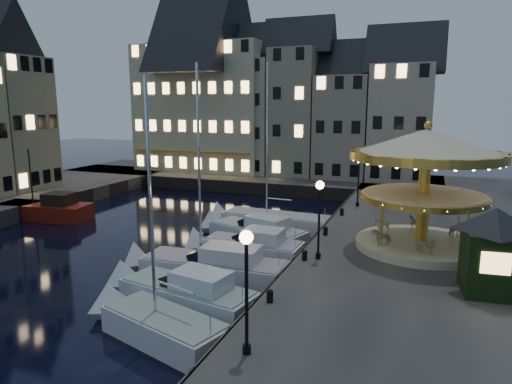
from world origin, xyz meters
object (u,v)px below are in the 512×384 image
at_px(motorboat_d, 246,248).
at_px(motorboat_a, 156,325).
at_px(motorboat_b, 181,293).
at_px(carousel, 426,166).
at_px(motorboat_f, 270,221).
at_px(red_fishing_boat, 46,211).
at_px(bollard_d, 342,211).
at_px(streetlamp_b, 319,209).
at_px(streetlamp_c, 359,173).
at_px(bollard_b, 305,255).
at_px(motorboat_c, 208,266).
at_px(bollard_c, 325,230).
at_px(streetlamp_a, 246,275).
at_px(ticket_kiosk, 495,236).
at_px(motorboat_e, 253,232).
at_px(bollard_a, 270,295).

bearing_deg(motorboat_d, motorboat_a, -88.35).
height_order(motorboat_b, carousel, carousel).
distance_m(motorboat_f, red_fishing_boat, 18.50).
xyz_separation_m(bollard_d, motorboat_f, (-5.39, -0.63, -1.07)).
bearing_deg(streetlamp_b, motorboat_a, -120.17).
bearing_deg(bollard_d, streetlamp_c, 80.27).
bearing_deg(bollard_b, motorboat_c, -167.36).
xyz_separation_m(streetlamp_c, motorboat_b, (-5.26, -18.74, -3.38)).
bearing_deg(bollard_c, motorboat_b, -115.55).
distance_m(motorboat_c, motorboat_d, 3.90).
height_order(bollard_d, motorboat_a, motorboat_a).
xyz_separation_m(streetlamp_c, motorboat_c, (-5.67, -15.14, -3.34)).
bearing_deg(motorboat_c, motorboat_b, -83.36).
distance_m(motorboat_a, motorboat_c, 6.58).
xyz_separation_m(bollard_c, carousel, (5.59, -0.73, 4.40)).
height_order(streetlamp_a, red_fishing_boat, red_fishing_boat).
height_order(streetlamp_b, red_fishing_boat, red_fishing_boat).
height_order(bollard_d, motorboat_d, motorboat_d).
bearing_deg(ticket_kiosk, red_fishing_boat, 167.77).
distance_m(streetlamp_c, carousel, 11.11).
bearing_deg(motorboat_b, motorboat_e, 93.41).
relative_size(streetlamp_a, bollard_a, 7.32).
relative_size(bollard_b, motorboat_c, 0.05).
height_order(bollard_b, motorboat_a, motorboat_a).
height_order(streetlamp_a, motorboat_a, motorboat_a).
height_order(bollard_a, motorboat_d, motorboat_d).
height_order(bollard_c, motorboat_a, motorboat_a).
distance_m(motorboat_b, carousel, 14.66).
distance_m(motorboat_a, red_fishing_boat, 23.49).
xyz_separation_m(motorboat_b, motorboat_e, (-0.65, 10.86, 0.00)).
xyz_separation_m(streetlamp_a, red_fishing_boat, (-24.02, 15.26, -3.32)).
relative_size(streetlamp_c, motorboat_a, 0.38).
relative_size(motorboat_a, ticket_kiosk, 2.56).
distance_m(streetlamp_a, motorboat_d, 13.63).
height_order(bollard_c, motorboat_b, motorboat_b).
height_order(streetlamp_b, motorboat_e, streetlamp_b).
bearing_deg(motorboat_c, streetlamp_c, 69.45).
relative_size(motorboat_e, ticket_kiosk, 1.87).
height_order(streetlamp_b, motorboat_f, motorboat_f).
bearing_deg(streetlamp_b, motorboat_c, -163.90).
height_order(motorboat_d, motorboat_f, motorboat_f).
distance_m(streetlamp_a, bollard_b, 9.82).
relative_size(motorboat_f, red_fishing_boat, 1.58).
xyz_separation_m(streetlamp_b, carousel, (4.99, 3.77, 1.99)).
relative_size(streetlamp_c, motorboat_f, 0.33).
bearing_deg(motorboat_a, bollard_c, 71.89).
bearing_deg(streetlamp_a, streetlamp_b, 90.00).
distance_m(motorboat_d, carousel, 11.47).
relative_size(bollard_d, motorboat_b, 0.07).
relative_size(bollard_b, motorboat_a, 0.05).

